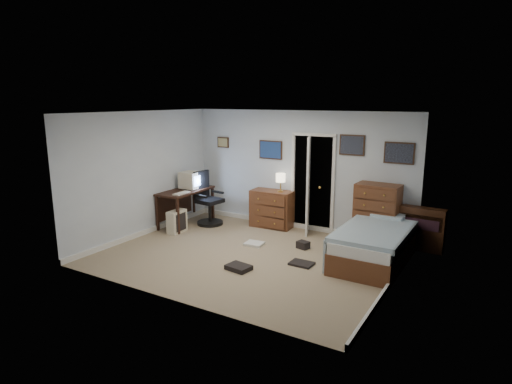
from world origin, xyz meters
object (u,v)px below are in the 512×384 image
office_chair (208,204)px  bed (374,244)px  low_dresser (272,209)px  computer_desk (182,198)px  tall_dresser (377,215)px

office_chair → bed: size_ratio=0.58×
low_dresser → computer_desk: bearing=-159.2°
computer_desk → tall_dresser: 4.14m
tall_dresser → bed: 0.96m
low_dresser → tall_dresser: 2.27m
bed → low_dresser: bearing=160.2°
computer_desk → office_chair: size_ratio=1.18×
computer_desk → office_chair: 0.57m
computer_desk → bed: computer_desk is taller
low_dresser → bed: size_ratio=0.44×
computer_desk → office_chair: bearing=29.3°
bed → computer_desk: bearing=179.3°
computer_desk → low_dresser: 1.99m
low_dresser → tall_dresser: bearing=-4.5°
low_dresser → bed: low_dresser is taller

